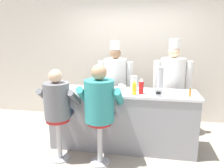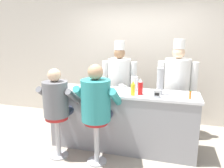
% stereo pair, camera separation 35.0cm
% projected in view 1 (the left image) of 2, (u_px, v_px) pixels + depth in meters
% --- Properties ---
extents(ground_plane, '(20.00, 20.00, 0.00)m').
position_uv_depth(ground_plane, '(120.00, 155.00, 3.46)').
color(ground_plane, '#9E9384').
extents(wall_back, '(10.00, 0.06, 2.70)m').
position_uv_depth(wall_back, '(130.00, 59.00, 4.78)').
color(wall_back, beige).
rests_on(wall_back, ground_plane).
extents(diner_counter, '(2.39, 0.61, 0.97)m').
position_uv_depth(diner_counter, '(122.00, 119.00, 3.64)').
color(diner_counter, gray).
rests_on(diner_counter, ground_plane).
extents(ketchup_bottle_red, '(0.08, 0.08, 0.26)m').
position_uv_depth(ketchup_bottle_red, '(141.00, 86.00, 3.35)').
color(ketchup_bottle_red, red).
rests_on(ketchup_bottle_red, diner_counter).
extents(mustard_bottle_yellow, '(0.06, 0.06, 0.22)m').
position_uv_depth(mustard_bottle_yellow, '(134.00, 88.00, 3.30)').
color(mustard_bottle_yellow, yellow).
rests_on(mustard_bottle_yellow, diner_counter).
extents(hot_sauce_bottle_orange, '(0.03, 0.03, 0.12)m').
position_uv_depth(hot_sauce_bottle_orange, '(190.00, 93.00, 3.22)').
color(hot_sauce_bottle_orange, orange).
rests_on(hot_sauce_bottle_orange, diner_counter).
extents(water_pitcher_clear, '(0.13, 0.11, 0.24)m').
position_uv_depth(water_pitcher_clear, '(134.00, 83.00, 3.57)').
color(water_pitcher_clear, silver).
rests_on(water_pitcher_clear, diner_counter).
extents(breakfast_plate, '(0.22, 0.22, 0.04)m').
position_uv_depth(breakfast_plate, '(84.00, 89.00, 3.61)').
color(breakfast_plate, white).
rests_on(breakfast_plate, diner_counter).
extents(cereal_bowl, '(0.13, 0.13, 0.06)m').
position_uv_depth(cereal_bowl, '(100.00, 90.00, 3.53)').
color(cereal_bowl, '#B24C47').
rests_on(cereal_bowl, diner_counter).
extents(coffee_mug_white, '(0.14, 0.09, 0.10)m').
position_uv_depth(coffee_mug_white, '(121.00, 87.00, 3.60)').
color(coffee_mug_white, white).
rests_on(coffee_mug_white, diner_counter).
extents(cup_stack_steel, '(0.10, 0.10, 0.41)m').
position_uv_depth(cup_stack_steel, '(160.00, 80.00, 3.37)').
color(cup_stack_steel, '#B7BABF').
rests_on(cup_stack_steel, diner_counter).
extents(napkin_dispenser_chrome, '(0.11, 0.06, 0.11)m').
position_uv_depth(napkin_dispenser_chrome, '(158.00, 92.00, 3.24)').
color(napkin_dispenser_chrome, silver).
rests_on(napkin_dispenser_chrome, diner_counter).
extents(diner_seated_grey, '(0.57, 0.56, 1.39)m').
position_uv_depth(diner_seated_grey, '(58.00, 104.00, 3.20)').
color(diner_seated_grey, '#B2B5BA').
rests_on(diner_seated_grey, ground_plane).
extents(diner_seated_teal, '(0.63, 0.63, 1.48)m').
position_uv_depth(diner_seated_teal, '(100.00, 103.00, 3.09)').
color(diner_seated_teal, '#B2B5BA').
rests_on(diner_seated_teal, ground_plane).
extents(cook_in_whites_near, '(0.69, 0.44, 1.75)m').
position_uv_depth(cook_in_whites_near, '(115.00, 82.00, 4.27)').
color(cook_in_whites_near, '#232328').
rests_on(cook_in_whites_near, ground_plane).
extents(cook_in_whites_far, '(0.70, 0.45, 1.80)m').
position_uv_depth(cook_in_whites_far, '(172.00, 83.00, 4.06)').
color(cook_in_whites_far, '#232328').
rests_on(cook_in_whites_far, ground_plane).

